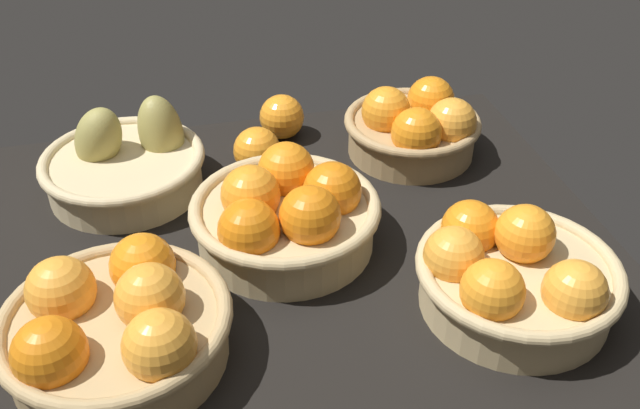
{
  "coord_description": "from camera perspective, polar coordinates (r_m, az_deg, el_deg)",
  "views": [
    {
      "loc": [
        -13.74,
        -71.92,
        62.64
      ],
      "look_at": [
        3.82,
        3.48,
        7.0
      ],
      "focal_mm": 40.05,
      "sensor_mm": 36.0,
      "label": 1
    }
  ],
  "objects": [
    {
      "name": "basket_far_right",
      "position": [
        1.13,
        7.6,
        6.2
      ],
      "size": [
        21.33,
        21.33,
        11.15
      ],
      "color": "tan",
      "rests_on": "market_tray"
    },
    {
      "name": "basket_far_left_pears",
      "position": [
        1.07,
        -15.24,
        3.22
      ],
      "size": [
        23.61,
        23.61,
        13.32
      ],
      "color": "#D3BC8C",
      "rests_on": "market_tray"
    },
    {
      "name": "loose_orange_front_gap",
      "position": [
        1.17,
        -3.07,
        7.01
      ],
      "size": [
        7.26,
        7.26,
        7.26
      ],
      "primitive_type": "sphere",
      "color": "orange",
      "rests_on": "market_tray"
    },
    {
      "name": "market_tray",
      "position": [
        0.95,
        -1.77,
        -4.18
      ],
      "size": [
        84.0,
        72.0,
        3.0
      ],
      "primitive_type": "cube",
      "color": "black",
      "rests_on": "ground"
    },
    {
      "name": "basket_near_left",
      "position": [
        0.8,
        -15.97,
        -9.23
      ],
      "size": [
        25.15,
        25.15,
        11.43
      ],
      "color": "tan",
      "rests_on": "market_tray"
    },
    {
      "name": "basket_center",
      "position": [
        0.92,
        -2.75,
        -0.71
      ],
      "size": [
        24.85,
        24.85,
        11.78
      ],
      "color": "tan",
      "rests_on": "market_tray"
    },
    {
      "name": "loose_orange_back_gap",
      "position": [
        1.08,
        -5.05,
        4.32
      ],
      "size": [
        7.19,
        7.19,
        7.19
      ],
      "primitive_type": "sphere",
      "color": "orange",
      "rests_on": "market_tray"
    },
    {
      "name": "basket_near_right",
      "position": [
        0.86,
        15.08,
        -5.43
      ],
      "size": [
        24.01,
        24.01,
        11.65
      ],
      "color": "tan",
      "rests_on": "market_tray"
    }
  ]
}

